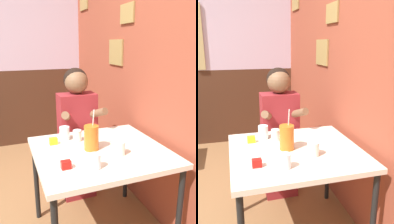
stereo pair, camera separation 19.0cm
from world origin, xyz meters
TOP-DOWN VIEW (x-y plane):
  - brick_wall_right at (1.46, 1.22)m, footprint 0.08×4.44m
  - main_table at (0.91, 0.28)m, footprint 0.92×0.86m
  - person_seated at (0.91, 0.87)m, footprint 0.42×0.41m
  - cocktail_pitcher at (0.85, 0.30)m, footprint 0.10×0.10m
  - glass_near_pitcher at (0.77, 0.02)m, footprint 0.07×0.07m
  - glass_center at (0.80, 0.50)m, footprint 0.07×0.07m
  - glass_far_side at (1.00, 0.15)m, footprint 0.08×0.08m
  - glass_by_brick at (0.72, 0.55)m, footprint 0.08×0.08m
  - condiment_ketchup at (0.61, 0.09)m, footprint 0.06×0.04m
  - condiment_mustard at (0.61, 0.50)m, footprint 0.06×0.04m

SIDE VIEW (x-z plane):
  - main_table at x=0.91m, z-range 0.30..1.03m
  - person_seated at x=0.91m, z-range 0.04..1.30m
  - condiment_ketchup at x=0.61m, z-range 0.73..0.78m
  - condiment_mustard at x=0.61m, z-range 0.73..0.78m
  - glass_center at x=0.80m, z-range 0.73..0.82m
  - glass_near_pitcher at x=0.77m, z-range 0.73..0.83m
  - glass_far_side at x=1.00m, z-range 0.73..0.83m
  - glass_by_brick at x=0.72m, z-range 0.73..0.84m
  - cocktail_pitcher at x=0.85m, z-range 0.67..0.97m
  - brick_wall_right at x=1.46m, z-range 0.00..2.70m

